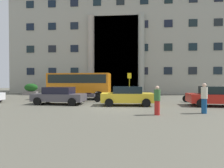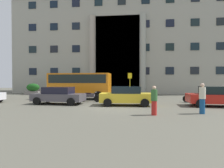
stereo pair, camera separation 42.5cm
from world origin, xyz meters
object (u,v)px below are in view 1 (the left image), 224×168
at_px(parked_hatchback_near, 217,96).
at_px(scooter_by_planter, 90,97).
at_px(parked_coupe_end, 59,95).
at_px(parked_sedan_far, 127,96).
at_px(orange_minibus, 80,84).
at_px(hedge_planter_west, 66,90).
at_px(hedge_planter_entrance_left, 96,90).
at_px(motorcycle_far_end, 194,97).
at_px(pedestrian_child_trailing, 157,100).
at_px(pedestrian_man_red_shirt, 204,98).
at_px(bus_stop_sign, 129,83).
at_px(hedge_planter_far_east, 31,89).

relative_size(parked_hatchback_near, scooter_by_planter, 2.21).
xyz_separation_m(parked_coupe_end, parked_sedan_far, (5.55, -0.28, 0.03)).
bearing_deg(orange_minibus, hedge_planter_west, 124.19).
bearing_deg(hedge_planter_entrance_left, motorcycle_far_end, -36.21).
distance_m(parked_hatchback_near, pedestrian_child_trailing, 6.54).
relative_size(scooter_by_planter, pedestrian_man_red_shirt, 1.09).
xyz_separation_m(bus_stop_sign, hedge_planter_entrance_left, (-4.38, 3.80, -1.05)).
relative_size(orange_minibus, hedge_planter_entrance_left, 3.08).
bearing_deg(parked_hatchback_near, pedestrian_man_red_shirt, -120.28).
xyz_separation_m(orange_minibus, hedge_planter_far_east, (-7.93, 4.82, -0.87)).
bearing_deg(pedestrian_man_red_shirt, hedge_planter_west, 64.59).
height_order(orange_minibus, hedge_planter_west, orange_minibus).
xyz_separation_m(bus_stop_sign, hedge_planter_far_east, (-13.14, 3.34, -0.96)).
height_order(orange_minibus, pedestrian_man_red_shirt, orange_minibus).
bearing_deg(bus_stop_sign, pedestrian_child_trailing, -81.75).
xyz_separation_m(hedge_planter_far_east, parked_coupe_end, (7.34, -9.21, -0.02)).
bearing_deg(motorcycle_far_end, orange_minibus, -175.19).
bearing_deg(parked_sedan_far, hedge_planter_far_east, 141.24).
height_order(bus_stop_sign, hedge_planter_west, bus_stop_sign).
relative_size(orange_minibus, motorcycle_far_end, 3.34).
relative_size(hedge_planter_west, parked_coupe_end, 0.45).
relative_size(orange_minibus, bus_stop_sign, 2.31).
bearing_deg(orange_minibus, pedestrian_child_trailing, -50.35).
relative_size(orange_minibus, scooter_by_planter, 3.27).
xyz_separation_m(motorcycle_far_end, pedestrian_child_trailing, (-4.22, -6.48, 0.37)).
bearing_deg(scooter_by_planter, hedge_planter_far_east, 152.01).
bearing_deg(bus_stop_sign, scooter_by_planter, -132.16).
xyz_separation_m(hedge_planter_far_east, scooter_by_planter, (9.52, -7.34, -0.29)).
height_order(pedestrian_man_red_shirt, pedestrian_child_trailing, pedestrian_man_red_shirt).
bearing_deg(parked_sedan_far, bus_stop_sign, 85.33).
height_order(hedge_planter_entrance_left, hedge_planter_far_east, hedge_planter_far_east).
relative_size(parked_coupe_end, motorcycle_far_end, 2.24).
height_order(hedge_planter_west, scooter_by_planter, hedge_planter_west).
height_order(bus_stop_sign, parked_coupe_end, bus_stop_sign).
xyz_separation_m(orange_minibus, scooter_by_planter, (1.59, -2.53, -1.15)).
height_order(hedge_planter_far_east, pedestrian_man_red_shirt, pedestrian_man_red_shirt).
bearing_deg(pedestrian_child_trailing, orange_minibus, 154.49).
xyz_separation_m(hedge_planter_far_east, pedestrian_man_red_shirt, (17.44, -12.67, 0.16)).
distance_m(hedge_planter_west, parked_coupe_end, 9.59).
bearing_deg(orange_minibus, hedge_planter_entrance_left, 82.82).
height_order(hedge_planter_entrance_left, scooter_by_planter, hedge_planter_entrance_left).
height_order(parked_coupe_end, parked_sedan_far, parked_sedan_far).
bearing_deg(orange_minibus, hedge_planter_far_east, 150.46).
distance_m(hedge_planter_far_east, parked_hatchback_near, 21.81).
bearing_deg(motorcycle_far_end, scooter_by_planter, -161.63).
relative_size(hedge_planter_far_east, pedestrian_child_trailing, 1.16).
xyz_separation_m(hedge_planter_far_east, pedestrian_child_trailing, (14.60, -13.39, 0.09)).
xyz_separation_m(hedge_planter_west, parked_hatchback_near, (14.88, -9.36, 0.03)).
bearing_deg(orange_minibus, scooter_by_planter, -56.02).
relative_size(orange_minibus, pedestrian_child_trailing, 3.87).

